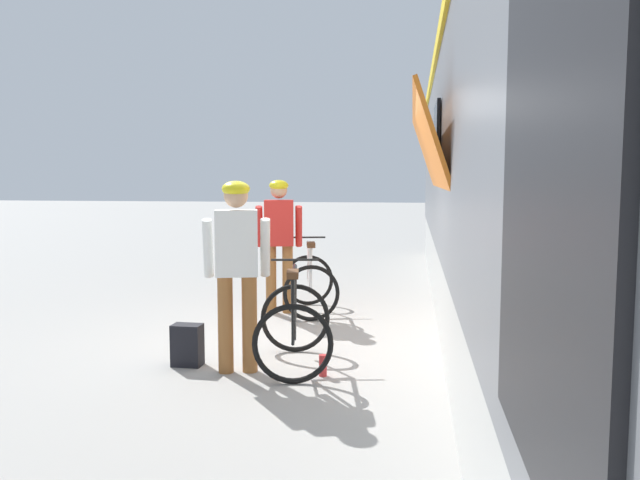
# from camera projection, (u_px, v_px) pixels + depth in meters

# --- Properties ---
(ground_plane) EXTENTS (80.00, 80.00, 0.00)m
(ground_plane) POSITION_uv_depth(u_px,v_px,m) (303.00, 347.00, 6.73)
(ground_plane) COLOR #A09E99
(train_car) EXTENTS (3.31, 16.04, 3.88)m
(train_car) POSITION_uv_depth(u_px,v_px,m) (585.00, 161.00, 6.68)
(train_car) COLOR slate
(train_car) RESTS_ON ground
(cyclist_near_in_red) EXTENTS (0.65, 0.38, 1.76)m
(cyclist_near_in_red) POSITION_uv_depth(u_px,v_px,m) (279.00, 234.00, 8.35)
(cyclist_near_in_red) COLOR #935B2D
(cyclist_near_in_red) RESTS_ON ground
(cyclist_far_in_white) EXTENTS (0.66, 0.40, 1.76)m
(cyclist_far_in_white) POSITION_uv_depth(u_px,v_px,m) (237.00, 259.00, 5.77)
(cyclist_far_in_white) COLOR #935B2D
(cyclist_far_in_white) RESTS_ON ground
(bicycle_near_white) EXTENTS (0.91, 1.19, 0.99)m
(bicycle_near_white) POSITION_uv_depth(u_px,v_px,m) (310.00, 283.00, 8.41)
(bicycle_near_white) COLOR black
(bicycle_near_white) RESTS_ON ground
(bicycle_far_black) EXTENTS (0.87, 1.17, 0.99)m
(bicycle_far_black) POSITION_uv_depth(u_px,v_px,m) (294.00, 325.00, 5.99)
(bicycle_far_black) COLOR black
(bicycle_far_black) RESTS_ON ground
(backpack_on_platform) EXTENTS (0.29, 0.19, 0.40)m
(backpack_on_platform) POSITION_uv_depth(u_px,v_px,m) (187.00, 345.00, 6.05)
(backpack_on_platform) COLOR black
(backpack_on_platform) RESTS_ON ground
(water_bottle_near_the_bikes) EXTENTS (0.07, 0.07, 0.20)m
(water_bottle_near_the_bikes) POSITION_uv_depth(u_px,v_px,m) (323.00, 365.00, 5.74)
(water_bottle_near_the_bikes) COLOR red
(water_bottle_near_the_bikes) RESTS_ON ground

